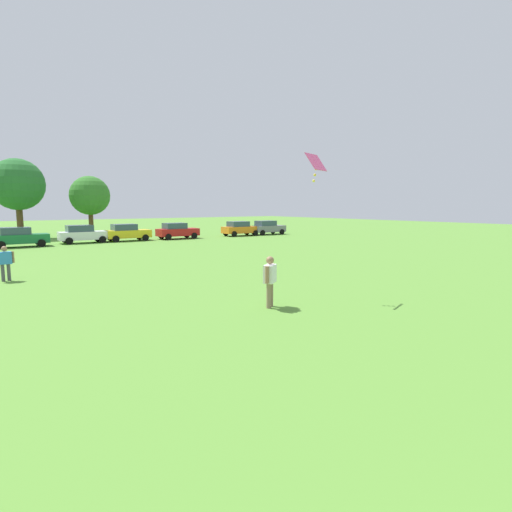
# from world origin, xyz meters

# --- Properties ---
(ground_plane) EXTENTS (160.00, 160.00, 0.00)m
(ground_plane) POSITION_xyz_m (0.00, 30.00, 0.00)
(ground_plane) COLOR #568C33
(adult_bystander) EXTENTS (0.70, 0.61, 1.78)m
(adult_bystander) POSITION_xyz_m (5.67, 13.19, 1.06)
(adult_bystander) COLOR #8C7259
(adult_bystander) RESTS_ON ground
(bystander_near_trees) EXTENTS (0.78, 0.34, 1.64)m
(bystander_near_trees) POSITION_xyz_m (-1.38, 24.20, 0.97)
(bystander_near_trees) COLOR #4C4C51
(bystander_near_trees) RESTS_ON ground
(kite) EXTENTS (1.10, 0.77, 1.06)m
(kite) POSITION_xyz_m (7.98, 13.44, 5.02)
(kite) COLOR #F24C8C
(parked_car_green_2) EXTENTS (4.30, 2.02, 1.68)m
(parked_car_green_2) POSITION_xyz_m (0.81, 41.76, 0.86)
(parked_car_green_2) COLOR #196B38
(parked_car_green_2) RESTS_ON ground
(parked_car_white_3) EXTENTS (4.30, 2.02, 1.68)m
(parked_car_white_3) POSITION_xyz_m (6.08, 42.67, 0.86)
(parked_car_white_3) COLOR white
(parked_car_white_3) RESTS_ON ground
(parked_car_yellow_4) EXTENTS (4.30, 2.02, 1.68)m
(parked_car_yellow_4) POSITION_xyz_m (10.17, 42.49, 0.86)
(parked_car_yellow_4) COLOR yellow
(parked_car_yellow_4) RESTS_ON ground
(parked_car_red_5) EXTENTS (4.30, 2.02, 1.68)m
(parked_car_red_5) POSITION_xyz_m (15.32, 42.01, 0.86)
(parked_car_red_5) COLOR red
(parked_car_red_5) RESTS_ON ground
(parked_car_orange_6) EXTENTS (4.30, 2.02, 1.68)m
(parked_car_orange_6) POSITION_xyz_m (23.11, 41.77, 0.86)
(parked_car_orange_6) COLOR orange
(parked_car_orange_6) RESTS_ON ground
(parked_car_gray_7) EXTENTS (4.30, 2.02, 1.68)m
(parked_car_gray_7) POSITION_xyz_m (26.95, 41.61, 0.86)
(parked_car_gray_7) COLOR slate
(parked_car_gray_7) RESTS_ON ground
(tree_right) EXTENTS (5.38, 5.38, 8.38)m
(tree_right) POSITION_xyz_m (1.88, 51.77, 5.66)
(tree_right) COLOR brown
(tree_right) RESTS_ON ground
(tree_far_right) EXTENTS (4.36, 4.36, 6.79)m
(tree_far_right) POSITION_xyz_m (8.78, 50.70, 4.59)
(tree_far_right) COLOR brown
(tree_far_right) RESTS_ON ground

